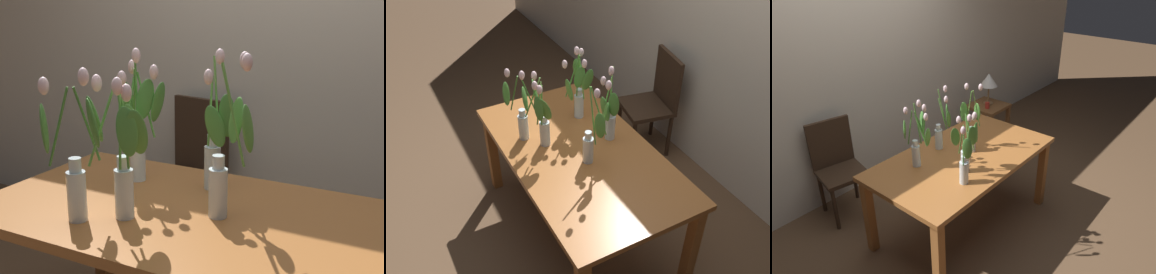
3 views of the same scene
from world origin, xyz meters
TOP-DOWN VIEW (x-y plane):
  - ground_plane at (0.00, 0.00)m, footprint 18.00×18.00m
  - room_wall_rear at (0.00, 1.33)m, footprint 9.00×0.10m
  - dining_table at (0.00, 0.00)m, footprint 1.60×0.90m
  - tulip_vase_0 at (-0.02, 0.23)m, footprint 0.15×0.14m
  - tulip_vase_1 at (-0.35, 0.18)m, footprint 0.24×0.21m
  - tulip_vase_2 at (-0.17, -0.20)m, footprint 0.20×0.17m
  - tulip_vase_3 at (-0.32, -0.26)m, footprint 0.16×0.24m
  - tulip_vase_4 at (0.13, 0.01)m, footprint 0.16×0.17m
  - dining_chair at (-0.57, 1.06)m, footprint 0.47×0.47m
  - side_table at (1.45, 0.79)m, footprint 0.44×0.44m
  - table_lamp at (1.48, 0.81)m, footprint 0.22×0.22m
  - pillar_candle at (1.35, 0.73)m, footprint 0.06×0.06m

SIDE VIEW (x-z plane):
  - ground_plane at x=0.00m, z-range 0.00..0.00m
  - side_table at x=1.45m, z-range 0.16..0.71m
  - dining_chair at x=-0.57m, z-range 0.06..0.99m
  - pillar_candle at x=1.35m, z-range 0.55..0.62m
  - dining_table at x=0.00m, z-range 0.28..1.02m
  - table_lamp at x=1.48m, z-range 0.66..1.06m
  - tulip_vase_0 at x=-0.02m, z-range 0.63..1.21m
  - tulip_vase_3 at x=-0.32m, z-range 0.67..1.18m
  - tulip_vase_4 at x=0.13m, z-range 0.64..1.23m
  - tulip_vase_2 at x=-0.17m, z-range 0.68..1.23m
  - tulip_vase_1 at x=-0.35m, z-range 0.69..1.26m
  - room_wall_rear at x=0.00m, z-range 0.00..2.70m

